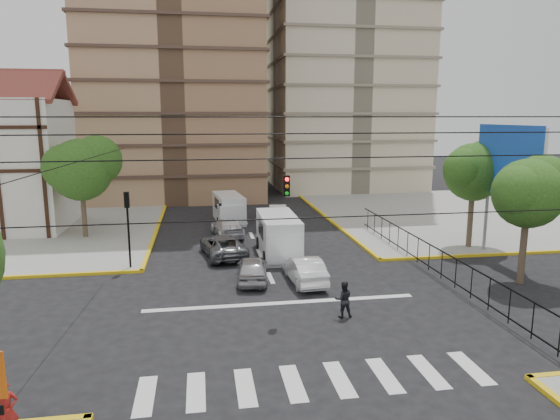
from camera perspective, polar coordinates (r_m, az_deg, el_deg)
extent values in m
plane|color=black|center=(23.05, 0.69, -11.65)|extent=(160.00, 160.00, 0.00)
cube|color=gray|center=(48.13, 20.47, -0.37)|extent=(26.00, 26.00, 0.15)
cube|color=silver|center=(17.76, 4.19, -18.91)|extent=(12.00, 2.40, 0.01)
cube|color=silver|center=(24.15, 0.20, -10.57)|extent=(13.00, 0.40, 0.01)
cylinder|color=slate|center=(31.60, 26.22, -2.50)|extent=(0.20, 0.20, 4.00)
cylinder|color=slate|center=(34.85, 22.46, -1.06)|extent=(0.20, 0.20, 4.00)
cube|color=silver|center=(32.64, 24.79, 5.13)|extent=(0.25, 6.00, 4.00)
cube|color=blue|center=(32.53, 24.49, 5.14)|extent=(0.08, 6.20, 4.20)
cylinder|color=#473828|center=(29.17, 26.05, -3.61)|extent=(0.36, 0.36, 4.20)
sphere|color=#234B15|center=(28.67, 26.50, 1.71)|extent=(3.60, 3.60, 3.60)
sphere|color=#234B15|center=(29.37, 27.68, 2.87)|extent=(2.88, 2.88, 2.88)
sphere|color=#234B15|center=(27.99, 25.69, 1.96)|extent=(2.70, 2.70, 2.70)
cylinder|color=#473828|center=(35.42, 20.94, -0.62)|extent=(0.36, 0.36, 4.48)
sphere|color=#234B15|center=(35.00, 21.26, 4.07)|extent=(3.80, 3.80, 3.80)
sphere|color=#234B15|center=(35.69, 22.40, 5.03)|extent=(3.04, 3.04, 3.04)
sphere|color=#234B15|center=(34.34, 20.44, 4.33)|extent=(2.85, 2.85, 2.85)
cylinder|color=#473828|center=(38.51, -21.52, -0.01)|extent=(0.36, 0.36, 4.20)
sphere|color=#234B15|center=(38.11, -21.82, 4.28)|extent=(4.40, 4.40, 4.40)
sphere|color=#234B15|center=(38.12, -20.17, 5.39)|extent=(3.52, 3.52, 3.52)
sphere|color=#234B15|center=(38.00, -23.24, 4.50)|extent=(3.30, 3.30, 3.30)
cylinder|color=black|center=(29.89, -16.89, -3.04)|extent=(0.12, 0.12, 3.50)
cube|color=black|center=(29.46, -17.12, 1.12)|extent=(0.28, 0.22, 0.90)
sphere|color=#FF0C0C|center=(29.42, -17.15, 1.69)|extent=(0.17, 0.17, 0.17)
cube|color=black|center=(21.52, 0.73, 2.78)|extent=(0.28, 0.22, 0.90)
cylinder|color=black|center=(12.79, 7.67, -0.76)|extent=(18.00, 0.03, 0.03)
cube|color=silver|center=(31.81, -0.19, -2.89)|extent=(2.28, 5.60, 2.57)
cube|color=silver|center=(29.72, 0.48, -4.21)|extent=(2.13, 1.36, 1.79)
cube|color=black|center=(29.20, 0.61, -3.24)|extent=(2.07, 0.12, 1.00)
cylinder|color=black|center=(30.19, -1.65, -5.40)|extent=(0.25, 0.78, 0.78)
cylinder|color=black|center=(30.53, 2.31, -5.22)|extent=(0.25, 0.78, 0.78)
cylinder|color=black|center=(33.61, -2.46, -3.73)|extent=(0.25, 0.78, 0.78)
cylinder|color=black|center=(33.91, 1.11, -3.59)|extent=(0.25, 0.78, 0.78)
cube|color=silver|center=(42.13, -5.87, 0.23)|extent=(2.57, 5.15, 2.28)
cube|color=silver|center=(40.22, -5.70, -0.49)|extent=(2.01, 1.41, 1.58)
cube|color=black|center=(39.77, -5.69, 0.19)|extent=(1.83, 0.32, 0.89)
cylinder|color=black|center=(40.69, -7.04, -1.31)|extent=(0.25, 0.69, 0.69)
cylinder|color=black|center=(40.80, -4.40, -1.23)|extent=(0.25, 0.69, 0.69)
cylinder|color=black|center=(43.79, -7.21, -0.45)|extent=(0.25, 0.69, 0.69)
cylinder|color=black|center=(43.89, -4.75, -0.38)|extent=(0.25, 0.69, 0.69)
imported|color=#A8A8AC|center=(27.03, -3.19, -6.71)|extent=(2.01, 4.15, 1.37)
imported|color=white|center=(26.78, 2.80, -6.80)|extent=(1.76, 4.42, 1.43)
imported|color=slate|center=(31.77, -6.52, -4.06)|extent=(3.11, 5.38, 1.41)
imported|color=silver|center=(37.01, -6.06, -1.97)|extent=(2.60, 4.89, 1.35)
imported|color=#262628|center=(37.26, -0.66, -1.73)|extent=(1.74, 4.31, 1.47)
imported|color=silver|center=(42.73, -0.31, -0.20)|extent=(1.78, 4.21, 1.35)
imported|color=maroon|center=(16.16, -28.82, -19.49)|extent=(0.72, 0.60, 1.69)
imported|color=black|center=(22.47, 7.26, -10.10)|extent=(0.85, 0.68, 1.64)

